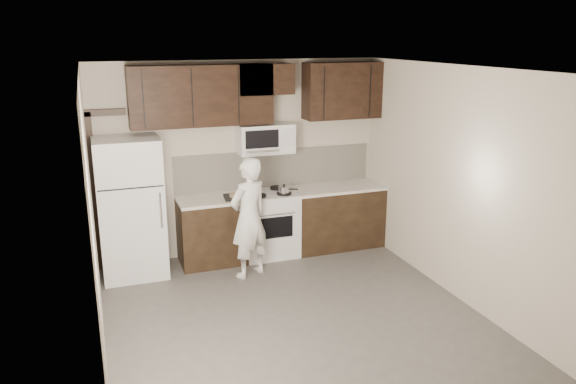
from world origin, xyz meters
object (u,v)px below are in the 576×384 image
refrigerator (131,208)px  person (249,218)px  stove (269,223)px  microwave (265,139)px

refrigerator → person: 1.51m
stove → person: 0.82m
refrigerator → stove: bearing=1.5°
refrigerator → person: (1.40, -0.55, -0.12)m
refrigerator → person: bearing=-21.5°
stove → person: bearing=-127.0°
person → microwave: bearing=-148.0°
stove → refrigerator: 1.90m
microwave → refrigerator: 2.00m
refrigerator → microwave: bearing=5.1°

